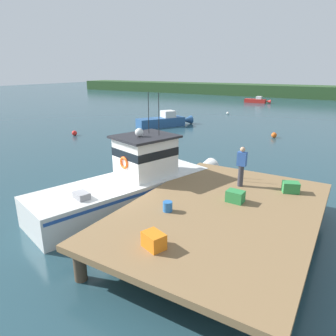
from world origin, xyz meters
TOP-DOWN VIEW (x-y plane):
  - ground_plane at (0.00, 0.00)m, footprint 200.00×200.00m
  - dock at (4.80, 0.00)m, footprint 6.00×9.00m
  - main_fishing_boat at (0.36, 0.91)m, footprint 4.75×9.91m
  - crate_stack_near_edge at (4.98, 0.76)m, footprint 0.62×0.47m
  - crate_single_by_cleat at (4.13, -3.22)m, footprint 0.72×0.62m
  - crate_stack_mid_dock at (6.50, 2.73)m, footprint 0.72×0.63m
  - bait_bucket at (3.30, -1.14)m, footprint 0.32×0.32m
  - deckhand_by_the_boat at (4.61, 2.39)m, footprint 0.36×0.22m
  - moored_boat_mid_harbor at (-7.00, 46.31)m, footprint 4.52×1.31m
  - moored_boat_off_the_point at (-8.76, 18.16)m, footprint 4.28×5.97m
  - mooring_buoy_outer at (2.43, 18.24)m, footprint 0.47×0.47m
  - mooring_buoy_channel_marker at (-6.20, 29.85)m, footprint 0.34×0.34m
  - mooring_buoy_inshore at (-13.18, 9.89)m, footprint 0.46×0.46m
  - far_shoreline at (0.00, 62.00)m, footprint 120.00×8.00m

SIDE VIEW (x-z plane):
  - ground_plane at x=0.00m, z-range 0.00..0.00m
  - mooring_buoy_channel_marker at x=-6.20m, z-range 0.00..0.34m
  - mooring_buoy_inshore at x=-13.18m, z-range 0.00..0.46m
  - mooring_buoy_outer at x=2.43m, z-range 0.00..0.47m
  - moored_boat_mid_harbor at x=-7.00m, z-range -0.18..0.96m
  - moored_boat_off_the_point at x=-8.76m, z-range -0.25..1.34m
  - main_fishing_boat at x=0.36m, z-range -1.39..3.41m
  - dock at x=4.80m, z-range 0.47..1.67m
  - far_shoreline at x=0.00m, z-range 0.00..2.40m
  - bait_bucket at x=3.30m, z-range 1.20..1.54m
  - crate_stack_mid_dock at x=6.50m, z-range 1.20..1.61m
  - crate_stack_near_edge at x=4.98m, z-range 1.20..1.62m
  - crate_single_by_cleat at x=4.13m, z-range 1.20..1.63m
  - deckhand_by_the_boat at x=4.61m, z-range 1.24..2.87m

